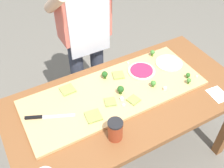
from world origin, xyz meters
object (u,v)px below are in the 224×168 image
Objects in this scene: broccoli_floret_front_mid at (189,81)px; cheese_crumble_d at (128,63)px; pizza_slice_near_left at (93,116)px; recipe_note at (218,94)px; pizza_slice_near_right at (118,75)px; pizza_slice_far_left at (110,102)px; prep_table at (126,107)px; cheese_crumble_e at (122,99)px; chefs_knife at (43,117)px; cook_center at (84,26)px; pizza_whole_white_garlic at (169,63)px; cheese_crumble_a at (197,77)px; pizza_whole_beet_magenta at (142,71)px; broccoli_floret_back_left at (152,53)px; broccoli_floret_front_left at (121,89)px; sauce_jar at (115,130)px; cheese_crumble_c at (124,105)px; broccoli_floret_front_right at (105,74)px; pizza_slice_center at (67,90)px; cheese_crumble_b at (165,89)px; broccoli_floret_center_right at (153,83)px; broccoli_floret_back_mid at (188,75)px.

broccoli_floret_front_mid is 0.48m from cheese_crumble_d.
pizza_slice_near_left is 0.89m from recipe_note.
pizza_slice_near_right is 1.10× the size of pizza_slice_far_left.
cheese_crumble_e is (-0.05, -0.02, 0.13)m from prep_table.
cook_center is (0.57, 0.56, 0.19)m from chefs_knife.
pizza_whole_white_garlic is 0.24m from cheese_crumble_a.
recipe_note is (0.35, -0.45, -0.03)m from pizza_whole_beet_magenta.
broccoli_floret_back_left reaches higher than pizza_slice_near_left.
prep_table is 0.25m from pizza_slice_near_right.
broccoli_floret_front_left is 1.18× the size of broccoli_floret_back_left.
cheese_crumble_e is at bearing 51.85° from sauce_jar.
cheese_crumble_e is at bearing -147.45° from pizza_whole_beet_magenta.
cheese_crumble_c is at bearing -141.70° from pizza_whole_beet_magenta.
recipe_note is at bearing -39.57° from broccoli_floret_front_right.
pizza_whole_white_garlic reaches higher than pizza_slice_center.
cheese_crumble_b is at bearing -111.99° from broccoli_floret_back_left.
broccoli_floret_front_mid is 0.73× the size of broccoli_floret_front_left.
pizza_slice_center is (-0.81, 0.11, -0.00)m from pizza_whole_white_garlic.
broccoli_floret_center_right is 0.31m from cheese_crumble_d.
pizza_slice_center is 0.51m from sauce_jar.
broccoli_floret_back_mid reaches higher than cheese_crumble_b.
broccoli_floret_back_mid is 0.89m from cook_center.
chefs_knife is 0.82m from cook_center.
recipe_note is (0.71, -0.28, -0.03)m from pizza_slice_far_left.
prep_table is 120.79× the size of cheese_crumble_d.
pizza_slice_near_left reaches higher than prep_table.
cheese_crumble_b is at bearing 178.52° from cheese_crumble_a.
cheese_crumble_a is at bearing -7.24° from pizza_slice_far_left.
pizza_whole_beet_magenta is 2.20× the size of pizza_slice_center.
broccoli_floret_center_right is at bearing 129.10° from cheese_crumble_b.
pizza_slice_near_right is at bearing 10.19° from chefs_knife.
chefs_knife and cheese_crumble_c have the same top height.
pizza_whole_white_garlic reaches higher than pizza_slice_near_right.
prep_table is 22.47× the size of pizza_slice_far_left.
broccoli_floret_center_right is 0.28m from broccoli_floret_back_mid.
broccoli_floret_front_left reaches higher than cheese_crumble_e.
chefs_knife is 19.47× the size of cheese_crumble_c.
cheese_crumble_c is 0.76m from cook_center.
chefs_knife is 1.04m from broccoli_floret_front_mid.
broccoli_floret_back_left is at bearing -42.40° from cook_center.
pizza_slice_near_left is at bearing -79.88° from pizza_slice_center.
cheese_crumble_d is 0.01× the size of cook_center.
broccoli_floret_front_mid reaches higher than recipe_note.
chefs_knife is at bearing -177.64° from pizza_whole_white_garlic.
pizza_slice_near_left is (-0.75, -0.19, -0.00)m from pizza_whole_white_garlic.
broccoli_floret_front_left is 0.24m from broccoli_floret_center_right.
broccoli_floret_front_mid is 2.20× the size of cheese_crumble_b.
cook_center reaches higher than broccoli_floret_front_right.
sauce_jar is at bearing -112.41° from pizza_slice_far_left.
cheese_crumble_c is (-0.55, -0.01, -0.02)m from broccoli_floret_back_mid.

